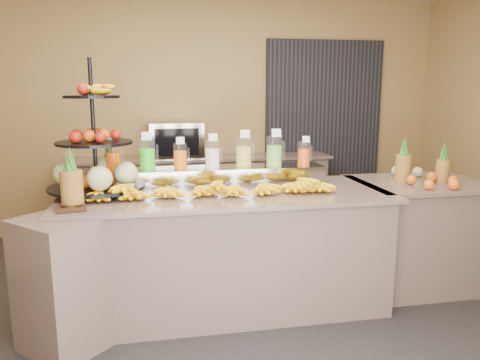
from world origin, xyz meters
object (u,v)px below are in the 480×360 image
object	(u,v)px
fruit_stand	(103,161)
pitcher_tray	(213,176)
right_fruit_pile	(427,175)
oven_warmer	(176,140)
condiment_caddy	(72,209)
banana_heap	(218,187)

from	to	relation	value
fruit_stand	pitcher_tray	bearing A→B (deg)	26.72
fruit_stand	right_fruit_pile	world-z (taller)	fruit_stand
pitcher_tray	oven_warmer	bearing A→B (deg)	96.91
right_fruit_pile	oven_warmer	xyz separation A→B (m)	(-1.96, 1.95, 0.13)
oven_warmer	right_fruit_pile	bearing A→B (deg)	-46.51
pitcher_tray	oven_warmer	xyz separation A→B (m)	(-0.20, 1.67, 0.13)
pitcher_tray	condiment_caddy	world-z (taller)	pitcher_tray
pitcher_tray	right_fruit_pile	distance (m)	1.79
banana_heap	right_fruit_pile	distance (m)	1.77
fruit_stand	right_fruit_pile	xyz separation A→B (m)	(2.61, -0.13, -0.18)
pitcher_tray	banana_heap	size ratio (longest dim) A/B	0.98
banana_heap	fruit_stand	size ratio (longest dim) A/B	1.88
banana_heap	condiment_caddy	xyz separation A→B (m)	(-1.01, -0.28, -0.05)
right_fruit_pile	condiment_caddy	bearing A→B (deg)	-172.88
banana_heap	right_fruit_pile	bearing A→B (deg)	2.22
banana_heap	oven_warmer	size ratio (longest dim) A/B	3.12
fruit_stand	right_fruit_pile	bearing A→B (deg)	13.52
oven_warmer	condiment_caddy	bearing A→B (deg)	-111.12
pitcher_tray	fruit_stand	xyz separation A→B (m)	(-0.85, -0.16, 0.18)
condiment_caddy	oven_warmer	bearing A→B (deg)	70.55
condiment_caddy	right_fruit_pile	bearing A→B (deg)	7.12
right_fruit_pile	oven_warmer	bearing A→B (deg)	135.16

